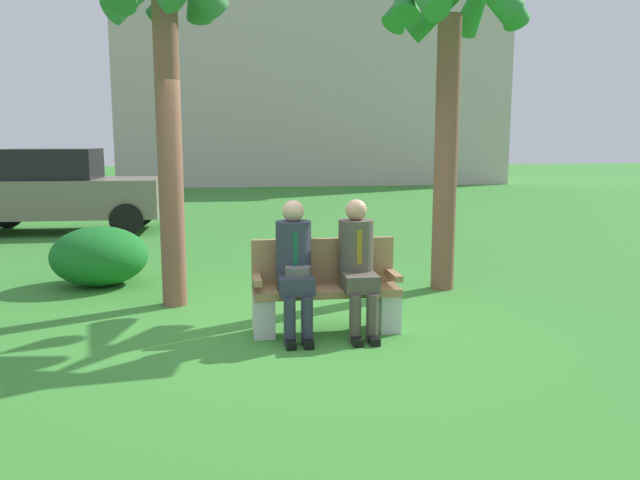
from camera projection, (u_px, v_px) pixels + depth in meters
ground_plane at (295, 331)px, 6.26m from camera, size 80.00×80.00×0.00m
park_bench at (325, 291)px, 6.24m from camera, size 1.42×0.44×0.90m
seated_man_left at (295, 262)px, 6.02m from camera, size 0.34×0.72×1.30m
seated_man_right at (358, 260)px, 6.12m from camera, size 0.34×0.72×1.30m
palm_tree_tall at (166, 28)px, 6.81m from camera, size 1.48×1.51×4.12m
palm_tree_short at (448, 11)px, 7.55m from camera, size 1.97×2.00×4.56m
shrub_near_bench at (99, 256)px, 8.19m from camera, size 1.22×1.12×0.76m
parked_car_near at (61, 191)px, 12.83m from camera, size 3.95×1.80×1.68m
building_backdrop at (309, 65)px, 27.87m from camera, size 16.61×6.94×10.11m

